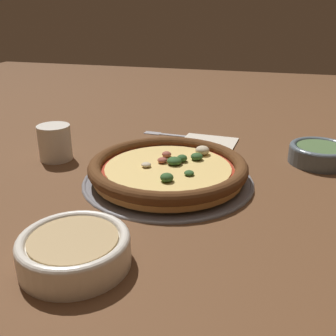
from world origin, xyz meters
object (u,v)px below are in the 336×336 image
pizza (168,168)px  bowl_near (74,249)px  drinking_cup (55,143)px  napkin (209,142)px  fork (171,135)px  pizza_tray (168,179)px  bowl_far (320,153)px

pizza → bowl_near: bearing=-98.8°
drinking_cup → napkin: drinking_cup is taller
napkin → fork: size_ratio=0.81×
pizza_tray → drinking_cup: drinking_cup is taller
pizza_tray → bowl_near: (-0.05, -0.30, 0.02)m
napkin → fork: napkin is taller
bowl_near → fork: size_ratio=0.85×
bowl_near → pizza: bearing=81.2°
fork → bowl_far: bearing=167.0°
pizza_tray → bowl_near: bearing=-98.7°
bowl_far → napkin: bearing=165.5°
pizza_tray → bowl_far: 0.36m
bowl_near → napkin: bowl_near is taller
bowl_near → drinking_cup: drinking_cup is taller
pizza_tray → fork: pizza_tray is taller
napkin → fork: 0.12m
pizza_tray → fork: size_ratio=1.93×
bowl_near → napkin: (0.08, 0.56, -0.02)m
napkin → bowl_far: bearing=-14.5°
pizza → drinking_cup: 0.29m
pizza → drinking_cup: drinking_cup is taller
fork → drinking_cup: bearing=52.8°
drinking_cup → fork: size_ratio=0.45×
drinking_cup → pizza: bearing=-9.6°
fork → pizza: bearing=107.1°
bowl_near → fork: (-0.03, 0.60, -0.02)m
bowl_near → bowl_far: bearing=54.8°
bowl_far → drinking_cup: 0.60m
bowl_far → napkin: (-0.26, 0.07, -0.02)m
bowl_near → bowl_far: bowl_near is taller
pizza → bowl_far: size_ratio=2.37×
pizza → napkin: 0.26m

